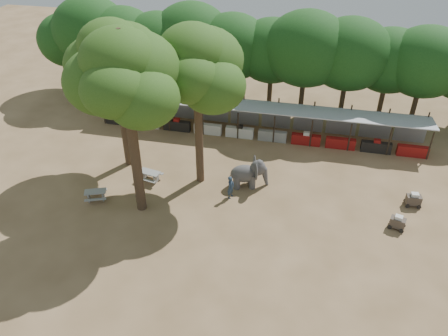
% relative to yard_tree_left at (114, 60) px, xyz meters
% --- Properties ---
extents(ground, '(100.00, 100.00, 0.00)m').
position_rel_yard_tree_left_xyz_m(ground, '(9.13, -7.19, -8.20)').
color(ground, brown).
rests_on(ground, ground).
extents(vendor_stalls, '(28.00, 2.99, 2.80)m').
position_rel_yard_tree_left_xyz_m(vendor_stalls, '(9.13, 6.65, -7.02)').
color(vendor_stalls, '#A5A7AD').
rests_on(vendor_stalls, ground).
extents(yard_tree_left, '(7.10, 6.90, 11.02)m').
position_rel_yard_tree_left_xyz_m(yard_tree_left, '(0.00, 0.00, 0.00)').
color(yard_tree_left, '#332316').
rests_on(yard_tree_left, ground).
extents(yard_tree_center, '(7.10, 6.90, 12.04)m').
position_rel_yard_tree_left_xyz_m(yard_tree_center, '(3.00, -5.00, 1.01)').
color(yard_tree_center, '#332316').
rests_on(yard_tree_center, ground).
extents(yard_tree_back, '(7.10, 6.90, 11.36)m').
position_rel_yard_tree_left_xyz_m(yard_tree_back, '(6.00, -1.00, 0.34)').
color(yard_tree_back, '#332316').
rests_on(yard_tree_back, ground).
extents(backdrop_trees, '(46.46, 5.95, 8.33)m').
position_rel_yard_tree_left_xyz_m(backdrop_trees, '(9.13, 11.81, -2.69)').
color(backdrop_trees, '#332316').
rests_on(backdrop_trees, ground).
extents(elephant, '(2.90, 2.12, 2.15)m').
position_rel_yard_tree_left_xyz_m(elephant, '(9.71, -1.08, -7.13)').
color(elephant, '#3F3D3D').
rests_on(elephant, ground).
extents(handler, '(0.57, 0.71, 1.70)m').
position_rel_yard_tree_left_xyz_m(handler, '(8.73, -2.73, -7.35)').
color(handler, '#26384C').
rests_on(handler, ground).
extents(picnic_table_near, '(1.83, 1.75, 0.72)m').
position_rel_yard_tree_left_xyz_m(picnic_table_near, '(-0.26, -5.03, -7.73)').
color(picnic_table_near, gray).
rests_on(picnic_table_near, ground).
extents(picnic_table_far, '(1.79, 1.67, 0.77)m').
position_rel_yard_tree_left_xyz_m(picnic_table_far, '(2.56, -2.07, -7.70)').
color(picnic_table_far, gray).
rests_on(picnic_table_far, ground).
extents(cart_front, '(1.16, 0.92, 0.98)m').
position_rel_yard_tree_left_xyz_m(cart_front, '(19.67, -3.59, -7.71)').
color(cart_front, '#3A3029').
rests_on(cart_front, ground).
extents(cart_back, '(1.10, 0.77, 1.02)m').
position_rel_yard_tree_left_xyz_m(cart_back, '(20.95, -0.95, -7.70)').
color(cart_back, '#3A3029').
rests_on(cart_back, ground).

